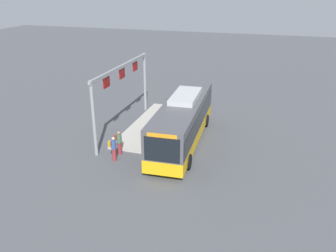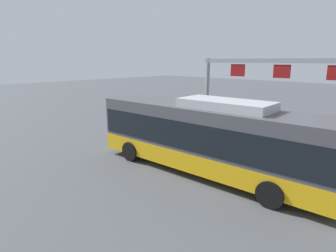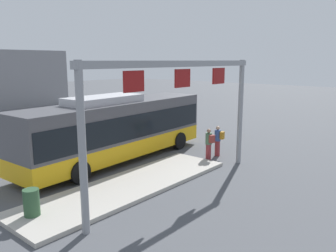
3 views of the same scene
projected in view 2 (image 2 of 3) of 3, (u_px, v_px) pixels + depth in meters
ground_plane at (206, 172)px, 13.04m from camera, size 120.00×120.00×0.00m
platform_curb at (285, 164)px, 13.83m from camera, size 10.00×2.80×0.16m
bus_main at (207, 135)px, 12.62m from camera, size 11.43×3.08×3.46m
person_boarding at (200, 129)px, 17.48m from camera, size 0.45×0.59×1.67m
person_waiting_near at (188, 127)px, 18.10m from camera, size 0.40×0.57×1.67m
platform_sign_gantry at (281, 85)px, 15.03m from camera, size 9.92×0.24×5.20m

